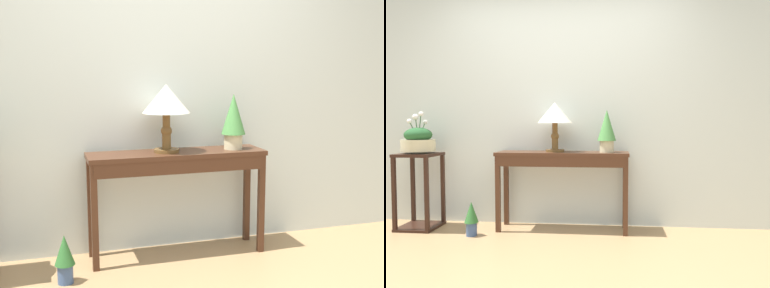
% 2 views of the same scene
% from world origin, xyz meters
% --- Properties ---
extents(ground_plane, '(12.00, 12.00, 0.01)m').
position_xyz_m(ground_plane, '(0.00, 0.00, -0.00)').
color(ground_plane, '#9E7A51').
extents(back_wall_with_art, '(9.00, 0.10, 2.80)m').
position_xyz_m(back_wall_with_art, '(0.00, 1.57, 1.40)').
color(back_wall_with_art, silver).
rests_on(back_wall_with_art, ground).
extents(console_table, '(1.33, 0.34, 0.80)m').
position_xyz_m(console_table, '(0.03, 1.28, 0.68)').
color(console_table, '#472819').
rests_on(console_table, ground).
extents(table_lamp, '(0.35, 0.35, 0.50)m').
position_xyz_m(table_lamp, '(-0.05, 1.31, 1.17)').
color(table_lamp, brown).
rests_on(table_lamp, console_table).
extents(potted_plant_on_console, '(0.18, 0.18, 0.42)m').
position_xyz_m(potted_plant_on_console, '(0.47, 1.29, 1.03)').
color(potted_plant_on_console, beige).
rests_on(potted_plant_on_console, console_table).
extents(pedestal_stand_left, '(0.38, 0.38, 0.78)m').
position_xyz_m(pedestal_stand_left, '(-1.46, 1.23, 0.39)').
color(pedestal_stand_left, black).
rests_on(pedestal_stand_left, ground).
extents(planter_bowl_wide, '(0.33, 0.33, 0.43)m').
position_xyz_m(planter_bowl_wide, '(-1.46, 1.23, 0.91)').
color(planter_bowl_wide, beige).
rests_on(planter_bowl_wide, pedestal_stand_left).
extents(potted_plant_floor, '(0.13, 0.13, 0.33)m').
position_xyz_m(potted_plant_floor, '(-0.82, 1.02, 0.19)').
color(potted_plant_floor, '#3D5684').
rests_on(potted_plant_floor, ground).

